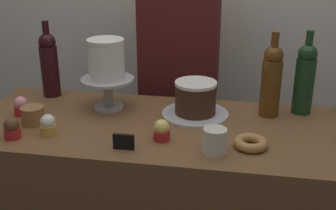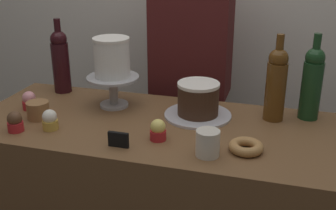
{
  "view_description": "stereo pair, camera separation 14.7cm",
  "coord_description": "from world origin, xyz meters",
  "px_view_note": "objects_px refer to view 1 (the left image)",
  "views": [
    {
      "loc": [
        0.25,
        -1.39,
        1.55
      ],
      "look_at": [
        0.0,
        0.0,
        0.99
      ],
      "focal_mm": 45.18,
      "sensor_mm": 36.0,
      "label": 1
    },
    {
      "loc": [
        0.39,
        -1.36,
        1.55
      ],
      "look_at": [
        0.0,
        0.0,
        0.99
      ],
      "focal_mm": 45.18,
      "sensor_mm": 36.0,
      "label": 2
    }
  ],
  "objects_px": {
    "wine_bottle_green": "(305,77)",
    "wine_bottle_dark_red": "(49,63)",
    "cake_stand_pedestal": "(108,88)",
    "cupcake_vanilla": "(48,125)",
    "cupcake_strawberry": "(22,106)",
    "donut_maple": "(251,143)",
    "cookie_stack": "(33,115)",
    "chocolate_round_cake": "(196,97)",
    "cupcake_lemon": "(162,131)",
    "coffee_cup_ceramic": "(215,141)",
    "barista_figure": "(179,94)",
    "cupcake_chocolate": "(12,129)",
    "price_sign_chalkboard": "(124,142)",
    "white_layer_cake": "(106,59)",
    "wine_bottle_amber": "(271,79)"
  },
  "relations": [
    {
      "from": "cookie_stack",
      "to": "cupcake_strawberry",
      "type": "bearing_deg",
      "value": 137.9
    },
    {
      "from": "donut_maple",
      "to": "chocolate_round_cake",
      "type": "bearing_deg",
      "value": 131.34
    },
    {
      "from": "chocolate_round_cake",
      "to": "donut_maple",
      "type": "height_order",
      "value": "chocolate_round_cake"
    },
    {
      "from": "white_layer_cake",
      "to": "cupcake_strawberry",
      "type": "bearing_deg",
      "value": -159.17
    },
    {
      "from": "cupcake_vanilla",
      "to": "cookie_stack",
      "type": "height_order",
      "value": "cupcake_vanilla"
    },
    {
      "from": "coffee_cup_ceramic",
      "to": "barista_figure",
      "type": "height_order",
      "value": "barista_figure"
    },
    {
      "from": "cookie_stack",
      "to": "barista_figure",
      "type": "relative_size",
      "value": 0.05
    },
    {
      "from": "white_layer_cake",
      "to": "wine_bottle_dark_red",
      "type": "height_order",
      "value": "wine_bottle_dark_red"
    },
    {
      "from": "cupcake_chocolate",
      "to": "wine_bottle_dark_red",
      "type": "bearing_deg",
      "value": 96.25
    },
    {
      "from": "chocolate_round_cake",
      "to": "price_sign_chalkboard",
      "type": "bearing_deg",
      "value": -121.36
    },
    {
      "from": "white_layer_cake",
      "to": "cookie_stack",
      "type": "xyz_separation_m",
      "value": [
        -0.23,
        -0.2,
        -0.17
      ]
    },
    {
      "from": "cake_stand_pedestal",
      "to": "cupcake_chocolate",
      "type": "height_order",
      "value": "cake_stand_pedestal"
    },
    {
      "from": "wine_bottle_amber",
      "to": "cupcake_chocolate",
      "type": "relative_size",
      "value": 4.38
    },
    {
      "from": "cupcake_vanilla",
      "to": "cupcake_lemon",
      "type": "bearing_deg",
      "value": 3.57
    },
    {
      "from": "cake_stand_pedestal",
      "to": "donut_maple",
      "type": "xyz_separation_m",
      "value": [
        0.56,
        -0.25,
        -0.07
      ]
    },
    {
      "from": "wine_bottle_dark_red",
      "to": "chocolate_round_cake",
      "type": "bearing_deg",
      "value": -10.16
    },
    {
      "from": "cookie_stack",
      "to": "price_sign_chalkboard",
      "type": "bearing_deg",
      "value": -19.73
    },
    {
      "from": "cupcake_chocolate",
      "to": "price_sign_chalkboard",
      "type": "xyz_separation_m",
      "value": [
        0.4,
        -0.01,
        -0.01
      ]
    },
    {
      "from": "wine_bottle_dark_red",
      "to": "cupcake_lemon",
      "type": "relative_size",
      "value": 4.38
    },
    {
      "from": "donut_maple",
      "to": "cookie_stack",
      "type": "xyz_separation_m",
      "value": [
        -0.79,
        0.05,
        0.02
      ]
    },
    {
      "from": "cookie_stack",
      "to": "wine_bottle_green",
      "type": "bearing_deg",
      "value": 16.23
    },
    {
      "from": "donut_maple",
      "to": "cookie_stack",
      "type": "distance_m",
      "value": 0.79
    },
    {
      "from": "cookie_stack",
      "to": "price_sign_chalkboard",
      "type": "distance_m",
      "value": 0.41
    },
    {
      "from": "donut_maple",
      "to": "barista_figure",
      "type": "distance_m",
      "value": 0.73
    },
    {
      "from": "cupcake_vanilla",
      "to": "price_sign_chalkboard",
      "type": "distance_m",
      "value": 0.29
    },
    {
      "from": "donut_maple",
      "to": "cookie_stack",
      "type": "height_order",
      "value": "cookie_stack"
    },
    {
      "from": "white_layer_cake",
      "to": "chocolate_round_cake",
      "type": "relative_size",
      "value": 0.98
    },
    {
      "from": "cake_stand_pedestal",
      "to": "cupcake_vanilla",
      "type": "height_order",
      "value": "cake_stand_pedestal"
    },
    {
      "from": "wine_bottle_dark_red",
      "to": "cupcake_strawberry",
      "type": "xyz_separation_m",
      "value": [
        -0.02,
        -0.22,
        -0.11
      ]
    },
    {
      "from": "cupcake_strawberry",
      "to": "coffee_cup_ceramic",
      "type": "bearing_deg",
      "value": -14.09
    },
    {
      "from": "wine_bottle_amber",
      "to": "cake_stand_pedestal",
      "type": "bearing_deg",
      "value": -176.06
    },
    {
      "from": "wine_bottle_green",
      "to": "cupcake_strawberry",
      "type": "relative_size",
      "value": 4.38
    },
    {
      "from": "cake_stand_pedestal",
      "to": "wine_bottle_amber",
      "type": "relative_size",
      "value": 0.64
    },
    {
      "from": "wine_bottle_green",
      "to": "cupcake_strawberry",
      "type": "height_order",
      "value": "wine_bottle_green"
    },
    {
      "from": "cake_stand_pedestal",
      "to": "barista_figure",
      "type": "xyz_separation_m",
      "value": [
        0.23,
        0.4,
        -0.16
      ]
    },
    {
      "from": "cake_stand_pedestal",
      "to": "wine_bottle_dark_red",
      "type": "xyz_separation_m",
      "value": [
        -0.29,
        0.1,
        0.06
      ]
    },
    {
      "from": "cupcake_lemon",
      "to": "donut_maple",
      "type": "height_order",
      "value": "cupcake_lemon"
    },
    {
      "from": "cake_stand_pedestal",
      "to": "cupcake_strawberry",
      "type": "xyz_separation_m",
      "value": [
        -0.31,
        -0.12,
        -0.05
      ]
    },
    {
      "from": "cupcake_lemon",
      "to": "cookie_stack",
      "type": "relative_size",
      "value": 0.88
    },
    {
      "from": "wine_bottle_dark_red",
      "to": "cupcake_lemon",
      "type": "xyz_separation_m",
      "value": [
        0.55,
        -0.35,
        -0.11
      ]
    },
    {
      "from": "barista_figure",
      "to": "price_sign_chalkboard",
      "type": "bearing_deg",
      "value": -95.67
    },
    {
      "from": "cupcake_strawberry",
      "to": "barista_figure",
      "type": "distance_m",
      "value": 0.76
    },
    {
      "from": "wine_bottle_green",
      "to": "wine_bottle_dark_red",
      "type": "height_order",
      "value": "same"
    },
    {
      "from": "donut_maple",
      "to": "barista_figure",
      "type": "xyz_separation_m",
      "value": [
        -0.33,
        0.65,
        -0.09
      ]
    },
    {
      "from": "cupcake_lemon",
      "to": "cookie_stack",
      "type": "height_order",
      "value": "cupcake_lemon"
    },
    {
      "from": "wine_bottle_amber",
      "to": "cupcake_strawberry",
      "type": "relative_size",
      "value": 4.38
    },
    {
      "from": "cupcake_strawberry",
      "to": "coffee_cup_ceramic",
      "type": "relative_size",
      "value": 0.87
    },
    {
      "from": "wine_bottle_amber",
      "to": "cupcake_lemon",
      "type": "distance_m",
      "value": 0.48
    },
    {
      "from": "wine_bottle_green",
      "to": "barista_figure",
      "type": "distance_m",
      "value": 0.65
    },
    {
      "from": "cupcake_chocolate",
      "to": "cupcake_lemon",
      "type": "bearing_deg",
      "value": 8.23
    }
  ]
}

